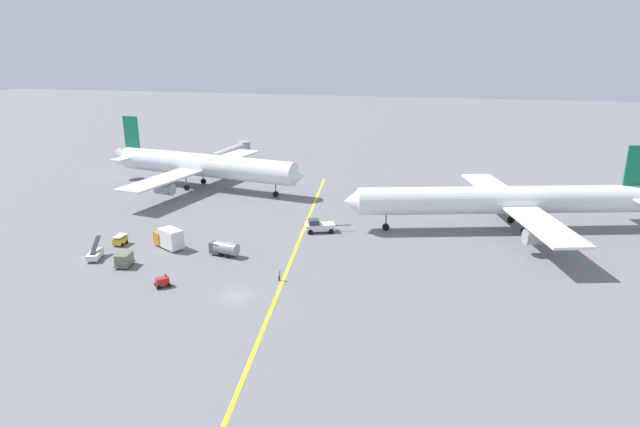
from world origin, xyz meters
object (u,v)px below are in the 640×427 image
at_px(gse_baggage_cart_near_cluster, 120,240).
at_px(airliner_at_gate_left, 204,166).
at_px(airliner_being_pushed, 504,201).
at_px(gse_container_dolly_flat, 124,259).
at_px(gse_belt_loader_portside, 95,254).
at_px(ground_crew_ramp_agent_by_cones, 279,275).
at_px(gse_gpu_cart_small, 162,282).
at_px(gse_catering_truck_tall, 169,238).
at_px(gse_fuel_bowser_stubby, 224,248).
at_px(pushback_tug, 319,226).
at_px(jet_bridge, 232,152).

bearing_deg(gse_baggage_cart_near_cluster, airliner_at_gate_left, 93.47).
distance_m(airliner_being_pushed, gse_container_dolly_flat, 67.19).
relative_size(gse_belt_loader_portside, ground_crew_ramp_agent_by_cones, 2.98).
bearing_deg(ground_crew_ramp_agent_by_cones, gse_gpu_cart_small, -159.10).
bearing_deg(gse_catering_truck_tall, gse_fuel_bowser_stubby, -6.26).
bearing_deg(pushback_tug, gse_belt_loader_portside, -146.39).
distance_m(pushback_tug, jet_bridge, 63.55).
distance_m(gse_gpu_cart_small, gse_belt_loader_portside, 17.43).
xyz_separation_m(gse_catering_truck_tall, gse_belt_loader_portside, (-9.24, -7.32, -0.93)).
xyz_separation_m(airliner_at_gate_left, jet_bridge, (-3.55, 26.37, -1.75)).
distance_m(gse_belt_loader_portside, gse_baggage_cart_near_cluster, 6.75).
relative_size(gse_container_dolly_flat, gse_gpu_cart_small, 1.33).
bearing_deg(gse_container_dolly_flat, gse_baggage_cart_near_cluster, 125.93).
distance_m(ground_crew_ramp_agent_by_cones, jet_bridge, 82.46).
relative_size(gse_gpu_cart_small, ground_crew_ramp_agent_by_cones, 1.55).
xyz_separation_m(airliner_at_gate_left, gse_gpu_cart_small, (18.01, -53.14, -4.74)).
xyz_separation_m(airliner_at_gate_left, gse_fuel_bowser_stubby, (21.82, -39.86, -4.20)).
distance_m(gse_gpu_cart_small, gse_baggage_cart_near_cluster, 20.89).
bearing_deg(gse_gpu_cart_small, airliner_at_gate_left, 108.72).
bearing_deg(gse_catering_truck_tall, gse_baggage_cart_near_cluster, -176.32).
height_order(gse_baggage_cart_near_cluster, jet_bridge, jet_bridge).
height_order(gse_catering_truck_tall, gse_baggage_cart_near_cluster, gse_catering_truck_tall).
bearing_deg(gse_container_dolly_flat, gse_belt_loader_portside, 165.28).
bearing_deg(gse_fuel_bowser_stubby, ground_crew_ramp_agent_by_cones, -31.87).
bearing_deg(ground_crew_ramp_agent_by_cones, gse_fuel_bowser_stubby, 148.13).
xyz_separation_m(airliner_being_pushed, gse_baggage_cart_near_cluster, (-64.64, -24.27, -4.68)).
bearing_deg(ground_crew_ramp_agent_by_cones, gse_container_dolly_flat, -178.82).
xyz_separation_m(pushback_tug, gse_fuel_bowser_stubby, (-12.36, -15.15, 0.17)).
bearing_deg(gse_container_dolly_flat, airliner_being_pushed, 29.18).
height_order(airliner_being_pushed, pushback_tug, airliner_being_pushed).
relative_size(gse_container_dolly_flat, ground_crew_ramp_agent_by_cones, 2.07).
bearing_deg(gse_fuel_bowser_stubby, jet_bridge, 110.96).
height_order(ground_crew_ramp_agent_by_cones, jet_bridge, jet_bridge).
xyz_separation_m(gse_container_dolly_flat, gse_catering_truck_tall, (2.85, 9.00, 0.58)).
bearing_deg(airliner_at_gate_left, airliner_being_pushed, -12.63).
bearing_deg(gse_belt_loader_portside, airliner_being_pushed, 25.53).
bearing_deg(gse_belt_loader_portside, pushback_tug, 33.61).
bearing_deg(gse_container_dolly_flat, gse_gpu_cart_small, -29.73).
bearing_deg(pushback_tug, gse_gpu_cart_small, -119.62).
bearing_deg(jet_bridge, airliner_being_pushed, -30.39).
bearing_deg(jet_bridge, gse_catering_truck_tall, -77.12).
relative_size(airliner_at_gate_left, gse_belt_loader_portside, 10.33).
bearing_deg(gse_catering_truck_tall, ground_crew_ramp_agent_by_cones, -20.85).
relative_size(airliner_being_pushed, jet_bridge, 2.78).
distance_m(gse_baggage_cart_near_cluster, ground_crew_ramp_agent_by_cones, 32.21).
xyz_separation_m(gse_container_dolly_flat, gse_gpu_cart_small, (9.52, -5.44, -0.38)).
bearing_deg(airliner_at_gate_left, gse_fuel_bowser_stubby, -61.30).
bearing_deg(pushback_tug, gse_baggage_cart_near_cluster, -155.37).
bearing_deg(gse_catering_truck_tall, jet_bridge, 102.88).
bearing_deg(airliner_being_pushed, airliner_at_gate_left, 167.37).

